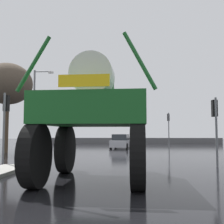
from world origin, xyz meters
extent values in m
plane|color=black|center=(0.00, 18.00, 0.00)|extent=(120.00, 120.00, 0.00)
cylinder|color=black|center=(-1.94, 9.66, 0.98)|extent=(0.51, 1.97, 1.96)
cylinder|color=black|center=(1.13, 9.53, 0.98)|extent=(0.51, 1.97, 1.96)
cylinder|color=black|center=(-2.09, 6.24, 0.98)|extent=(0.51, 1.97, 1.96)
cylinder|color=black|center=(0.98, 6.10, 0.98)|extent=(0.51, 1.97, 1.96)
cube|color=#195B23|center=(-0.48, 7.88, 2.41)|extent=(3.74, 4.28, 0.99)
cube|color=#154E1E|center=(-0.46, 8.31, 3.44)|extent=(1.22, 1.21, 1.07)
cylinder|color=silver|center=(-0.51, 7.28, 3.62)|extent=(1.47, 1.11, 1.43)
cylinder|color=#195B23|center=(-2.17, 6.10, 3.74)|extent=(1.09, 0.17, 1.72)
cylinder|color=#195B23|center=(1.04, 5.96, 3.76)|extent=(1.01, 0.16, 1.76)
cube|color=yellow|center=(-0.57, 5.79, 3.16)|extent=(1.50, 0.10, 0.36)
cube|color=#B7B7BF|center=(-0.07, 28.11, 0.53)|extent=(2.28, 4.31, 0.70)
cube|color=#23282D|center=(-0.09, 27.96, 1.20)|extent=(1.85, 2.31, 0.64)
cylinder|color=black|center=(-0.71, 29.57, 0.30)|extent=(0.27, 0.62, 0.60)
cylinder|color=black|center=(0.97, 29.32, 0.30)|extent=(0.27, 0.62, 0.60)
cylinder|color=black|center=(-1.11, 26.90, 0.30)|extent=(0.27, 0.62, 0.60)
cylinder|color=black|center=(0.57, 26.65, 0.30)|extent=(0.27, 0.62, 0.60)
cylinder|color=slate|center=(-5.66, 11.87, 1.86)|extent=(0.11, 0.11, 3.72)
cube|color=black|center=(-5.66, 12.08, 3.20)|extent=(0.24, 0.32, 0.84)
sphere|color=red|center=(-5.66, 12.27, 3.47)|extent=(0.17, 0.17, 0.17)
sphere|color=#3C2403|center=(-5.66, 12.27, 3.20)|extent=(0.17, 0.17, 0.17)
sphere|color=black|center=(-5.66, 12.27, 2.93)|extent=(0.17, 0.17, 0.17)
cylinder|color=slate|center=(5.02, 11.87, 1.70)|extent=(0.11, 0.11, 3.41)
cube|color=black|center=(5.02, 12.08, 2.89)|extent=(0.24, 0.32, 0.84)
sphere|color=red|center=(5.02, 12.27, 3.16)|extent=(0.17, 0.17, 0.17)
sphere|color=#3C2403|center=(5.02, 12.27, 2.89)|extent=(0.17, 0.17, 0.17)
sphere|color=black|center=(5.02, 12.27, 2.62)|extent=(0.17, 0.17, 0.17)
cylinder|color=slate|center=(5.37, 30.28, 1.99)|extent=(0.11, 0.11, 3.98)
cube|color=black|center=(5.37, 30.50, 3.46)|extent=(0.24, 0.32, 0.84)
sphere|color=red|center=(5.37, 30.69, 3.73)|extent=(0.17, 0.17, 0.17)
sphere|color=#3C2403|center=(5.37, 30.69, 3.46)|extent=(0.17, 0.17, 0.17)
sphere|color=black|center=(5.37, 30.69, 3.19)|extent=(0.17, 0.17, 0.17)
cylinder|color=slate|center=(-8.76, 25.36, 4.01)|extent=(0.18, 0.18, 8.02)
cylinder|color=slate|center=(-7.92, 25.36, 7.87)|extent=(1.66, 0.10, 0.10)
cube|color=silver|center=(-7.09, 25.36, 7.77)|extent=(0.50, 0.24, 0.16)
cylinder|color=#473828|center=(-9.66, 21.17, 2.21)|extent=(0.32, 0.32, 4.43)
ellipsoid|color=brown|center=(-9.66, 21.17, 5.89)|extent=(4.19, 4.19, 3.56)
cube|color=#59595B|center=(0.00, 41.31, 0.45)|extent=(30.01, 0.24, 0.90)
camera|label=1|loc=(0.70, -2.07, 1.65)|focal=44.74mm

